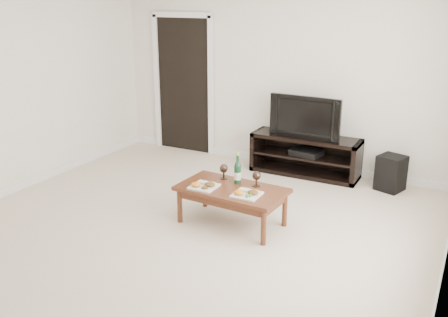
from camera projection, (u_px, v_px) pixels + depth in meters
floor at (173, 240)px, 5.07m from camera, size 5.50×5.50×0.00m
back_wall at (278, 75)px, 7.00m from camera, size 5.00×0.04×2.60m
doorway at (184, 86)px, 7.74m from camera, size 0.90×0.02×2.05m
media_console at (305, 155)px, 6.85m from camera, size 1.48×0.45×0.55m
television at (307, 116)px, 6.67m from camera, size 0.99×0.18×0.57m
av_receiver at (306, 152)px, 6.82m from camera, size 0.44×0.36×0.08m
subwoofer at (391, 173)px, 6.31m from camera, size 0.38×0.38×0.45m
coffee_table at (232, 206)px, 5.37m from camera, size 1.18×0.69×0.42m
plate_left at (204, 184)px, 5.31m from camera, size 0.27×0.27×0.07m
plate_right at (247, 192)px, 5.09m from camera, size 0.27×0.27×0.07m
wine_bottle at (238, 168)px, 5.38m from camera, size 0.07×0.07×0.35m
goblet_left at (224, 171)px, 5.54m from camera, size 0.09×0.09×0.17m
goblet_right at (257, 179)px, 5.33m from camera, size 0.09×0.09×0.17m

